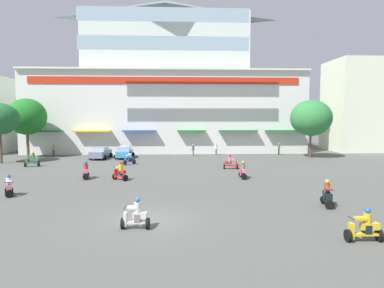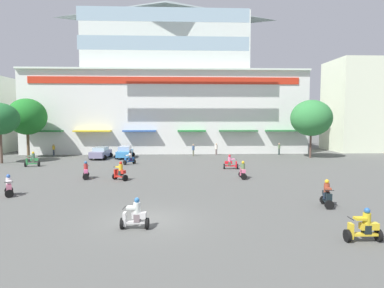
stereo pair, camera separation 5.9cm
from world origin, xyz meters
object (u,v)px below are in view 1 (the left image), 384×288
at_px(pedestrian_0, 216,148).
at_px(scooter_rider_3, 327,195).
at_px(plaza_tree_0, 27,117).
at_px(scooter_rider_8, 136,216).
at_px(parked_car_1, 125,152).
at_px(scooter_rider_7, 9,187).
at_px(plaza_tree_1, 311,118).
at_px(scooter_rider_0, 120,172).
at_px(scooter_rider_6, 243,171).
at_px(scooter_rider_5, 231,163).
at_px(pedestrian_2, 193,149).
at_px(scooter_rider_9, 365,228).
at_px(parked_car_0, 101,153).
at_px(scooter_rider_1, 32,160).
at_px(scooter_rider_4, 130,159).
at_px(pedestrian_1, 53,149).
at_px(scooter_rider_2, 86,171).
at_px(pedestrian_3, 279,148).

bearing_deg(pedestrian_0, scooter_rider_3, -82.89).
relative_size(plaza_tree_0, scooter_rider_8, 5.05).
xyz_separation_m(parked_car_1, scooter_rider_7, (-4.52, -20.24, -0.17)).
xyz_separation_m(plaza_tree_1, scooter_rider_0, (-21.62, -14.16, -4.41)).
relative_size(scooter_rider_6, pedestrian_0, 0.95).
relative_size(scooter_rider_5, scooter_rider_7, 1.07).
distance_m(scooter_rider_3, pedestrian_2, 26.36).
xyz_separation_m(scooter_rider_7, scooter_rider_9, (18.92, -9.06, 0.01)).
bearing_deg(parked_car_1, scooter_rider_7, -102.59).
relative_size(parked_car_0, scooter_rider_5, 2.95).
relative_size(scooter_rider_1, pedestrian_2, 1.00).
distance_m(plaza_tree_1, pedestrian_0, 12.86).
distance_m(scooter_rider_5, scooter_rider_6, 5.26).
distance_m(scooter_rider_0, scooter_rider_6, 10.24).
height_order(scooter_rider_8, pedestrian_2, pedestrian_2).
xyz_separation_m(scooter_rider_4, scooter_rider_8, (3.23, -21.45, 0.00)).
bearing_deg(parked_car_0, scooter_rider_6, -43.63).
xyz_separation_m(scooter_rider_1, scooter_rider_8, (13.20, -20.26, -0.05)).
height_order(scooter_rider_6, pedestrian_2, pedestrian_2).
bearing_deg(scooter_rider_0, pedestrian_1, 123.17).
bearing_deg(scooter_rider_5, parked_car_0, 148.52).
xyz_separation_m(scooter_rider_7, pedestrian_2, (13.29, 21.95, 0.32)).
relative_size(scooter_rider_4, pedestrian_1, 0.94).
bearing_deg(scooter_rider_7, scooter_rider_9, -25.58).
bearing_deg(scooter_rider_7, scooter_rider_8, -37.37).
bearing_deg(scooter_rider_3, plaza_tree_1, 70.21).
distance_m(plaza_tree_0, scooter_rider_1, 9.83).
bearing_deg(scooter_rider_4, scooter_rider_7, -112.31).
xyz_separation_m(scooter_rider_0, scooter_rider_9, (12.48, -14.21, -0.06)).
distance_m(parked_car_0, scooter_rider_2, 13.98).
height_order(scooter_rider_1, pedestrian_0, pedestrian_0).
distance_m(scooter_rider_0, scooter_rider_7, 8.24).
distance_m(scooter_rider_3, scooter_rider_8, 11.19).
bearing_deg(pedestrian_1, pedestrian_0, -0.68).
bearing_deg(parked_car_1, plaza_tree_0, 175.95).
height_order(scooter_rider_8, scooter_rider_9, scooter_rider_8).
distance_m(scooter_rider_2, pedestrian_1, 19.52).
bearing_deg(plaza_tree_1, pedestrian_0, 161.95).
bearing_deg(scooter_rider_5, scooter_rider_7, -146.94).
distance_m(scooter_rider_5, scooter_rider_8, 19.17).
relative_size(scooter_rider_3, pedestrian_1, 1.01).
relative_size(plaza_tree_0, plaza_tree_1, 1.03).
relative_size(parked_car_0, scooter_rider_7, 3.16).
bearing_deg(scooter_rider_1, parked_car_1, 39.16).
relative_size(scooter_rider_8, pedestrian_3, 0.93).
relative_size(parked_car_1, scooter_rider_9, 2.89).
bearing_deg(pedestrian_0, scooter_rider_2, -127.32).
relative_size(plaza_tree_0, scooter_rider_5, 4.91).
bearing_deg(scooter_rider_6, pedestrian_3, 64.14).
xyz_separation_m(scooter_rider_3, pedestrian_0, (-3.33, 26.67, 0.24)).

